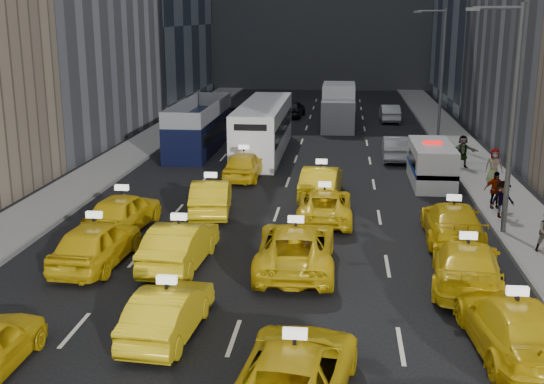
{
  "coord_description": "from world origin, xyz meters",
  "views": [
    {
      "loc": [
        2.81,
        -14.78,
        8.52
      ],
      "look_at": [
        0.19,
        10.2,
        2.0
      ],
      "focal_mm": 45.0,
      "sensor_mm": 36.0,
      "label": 1
    }
  ],
  "objects_px": {
    "box_truck": "(338,107)",
    "double_decker": "(200,126)",
    "city_bus": "(264,128)",
    "nypd_van": "(431,165)"
  },
  "relations": [
    {
      "from": "nypd_van",
      "to": "city_bus",
      "type": "distance_m",
      "value": 12.04
    },
    {
      "from": "nypd_van",
      "to": "double_decker",
      "type": "distance_m",
      "value": 16.04
    },
    {
      "from": "box_truck",
      "to": "double_decker",
      "type": "bearing_deg",
      "value": -137.47
    },
    {
      "from": "nypd_van",
      "to": "box_truck",
      "type": "xyz_separation_m",
      "value": [
        -5.0,
        17.9,
        0.61
      ]
    },
    {
      "from": "double_decker",
      "to": "nypd_van",
      "type": "bearing_deg",
      "value": -28.76
    },
    {
      "from": "double_decker",
      "to": "box_truck",
      "type": "distance_m",
      "value": 13.32
    },
    {
      "from": "city_bus",
      "to": "box_truck",
      "type": "distance_m",
      "value": 11.63
    },
    {
      "from": "nypd_van",
      "to": "box_truck",
      "type": "bearing_deg",
      "value": 100.72
    },
    {
      "from": "city_bus",
      "to": "box_truck",
      "type": "height_order",
      "value": "box_truck"
    },
    {
      "from": "city_bus",
      "to": "box_truck",
      "type": "xyz_separation_m",
      "value": [
        4.62,
        10.68,
        0.05
      ]
    }
  ]
}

